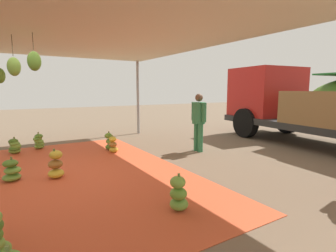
{
  "coord_description": "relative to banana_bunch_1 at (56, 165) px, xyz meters",
  "views": [
    {
      "loc": [
        5.08,
        -0.84,
        1.64
      ],
      "look_at": [
        0.2,
        2.16,
        0.84
      ],
      "focal_mm": 27.84,
      "sensor_mm": 36.0,
      "label": 1
    }
  ],
  "objects": [
    {
      "name": "banana_bunch_7",
      "position": [
        -2.53,
        -0.61,
        -0.05
      ],
      "size": [
        0.39,
        0.39,
        0.44
      ],
      "color": "#75A83D",
      "rests_on": "tarp_orange"
    },
    {
      "name": "banana_bunch_3",
      "position": [
        -1.34,
        1.59,
        -0.04
      ],
      "size": [
        0.33,
        0.33,
        0.47
      ],
      "color": "gold",
      "rests_on": "tarp_orange"
    },
    {
      "name": "banana_bunch_11",
      "position": [
        -0.23,
        -0.71,
        -0.06
      ],
      "size": [
        0.36,
        0.36,
        0.44
      ],
      "color": "#6B9E38",
      "rests_on": "tarp_orange"
    },
    {
      "name": "ground_plane",
      "position": [
        -0.0,
        3.16,
        -0.25
      ],
      "size": [
        40.0,
        40.0,
        0.0
      ],
      "primitive_type": "plane",
      "color": "brown"
    },
    {
      "name": "worker_0",
      "position": [
        -0.32,
        3.59,
        0.65
      ],
      "size": [
        0.56,
        0.34,
        1.53
      ],
      "color": "#337A4C",
      "rests_on": "ground"
    },
    {
      "name": "banana_bunch_4",
      "position": [
        -1.69,
        1.61,
        -0.02
      ],
      "size": [
        0.28,
        0.29,
        0.51
      ],
      "color": "#518428",
      "rests_on": "tarp_orange"
    },
    {
      "name": "banana_bunch_1",
      "position": [
        0.0,
        0.0,
        0.0
      ],
      "size": [
        0.39,
        0.39,
        0.56
      ],
      "color": "gold",
      "rests_on": "tarp_orange"
    },
    {
      "name": "banana_bunch_8",
      "position": [
        -2.83,
        -0.02,
        -0.04
      ],
      "size": [
        0.37,
        0.37,
        0.47
      ],
      "color": "#6B9E38",
      "rests_on": "tarp_orange"
    },
    {
      "name": "banana_bunch_5",
      "position": [
        2.3,
        1.2,
        -0.01
      ],
      "size": [
        0.31,
        0.32,
        0.52
      ],
      "color": "#6B9E38",
      "rests_on": "tarp_orange"
    },
    {
      "name": "tarp_orange",
      "position": [
        -0.0,
        0.16,
        -0.24
      ],
      "size": [
        6.33,
        4.36,
        0.01
      ],
      "primitive_type": "cube",
      "color": "#D1512D",
      "rests_on": "ground"
    },
    {
      "name": "cargo_truck_main",
      "position": [
        1.07,
        7.06,
        1.01
      ],
      "size": [
        6.76,
        2.98,
        2.4
      ],
      "color": "#2D2D2D",
      "rests_on": "ground"
    },
    {
      "name": "tent_canopy",
      "position": [
        -0.02,
        0.07,
        2.41
      ],
      "size": [
        8.0,
        7.0,
        2.74
      ],
      "color": "#9EA0A5",
      "rests_on": "ground"
    }
  ]
}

